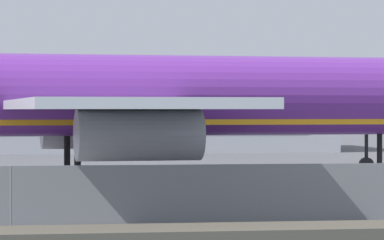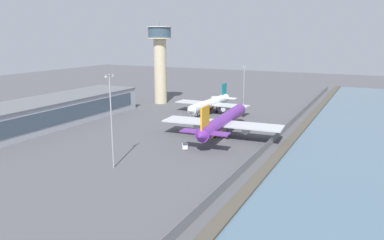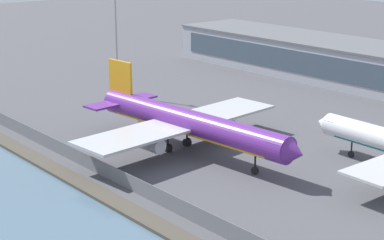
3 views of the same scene
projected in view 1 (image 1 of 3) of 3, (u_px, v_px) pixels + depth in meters
The scene contains 4 objects.
ground_plane at pixel (13, 198), 58.72m from camera, with size 500.00×500.00×0.00m, color #4C4C51.
shoreline_seawall at pixel (10, 237), 38.45m from camera, with size 320.00×3.00×0.50m.
perimeter_fence at pixel (11, 198), 42.89m from camera, with size 280.00×0.10×2.48m.
cargo_jet_purple at pixel (113, 99), 61.17m from camera, with size 47.84×41.24×13.72m.
Camera 1 is at (0.36, -59.42, 4.62)m, focal length 105.00 mm.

